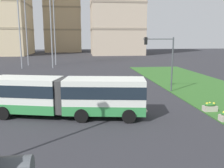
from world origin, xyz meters
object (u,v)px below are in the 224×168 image
object	(u,v)px
car_maroon_sedan	(49,97)
flower_planter_5	(210,107)
apartment_tower_westcentre	(63,10)
traffic_light_far_right	(163,55)
articulated_bus	(68,96)

from	to	relation	value
car_maroon_sedan	flower_planter_5	distance (m)	13.92
apartment_tower_westcentre	flower_planter_5	bearing A→B (deg)	-79.22
car_maroon_sedan	apartment_tower_westcentre	size ratio (longest dim) A/B	0.12
car_maroon_sedan	traffic_light_far_right	bearing A→B (deg)	18.39
car_maroon_sedan	apartment_tower_westcentre	distance (m)	92.33
traffic_light_far_right	articulated_bus	bearing A→B (deg)	-143.16
articulated_bus	car_maroon_sedan	size ratio (longest dim) A/B	2.69
flower_planter_5	apartment_tower_westcentre	world-z (taller)	apartment_tower_westcentre
traffic_light_far_right	car_maroon_sedan	bearing A→B (deg)	-161.61
car_maroon_sedan	traffic_light_far_right	world-z (taller)	traffic_light_far_right
articulated_bus	traffic_light_far_right	distance (m)	12.72
flower_planter_5	traffic_light_far_right	size ratio (longest dim) A/B	0.18
car_maroon_sedan	flower_planter_5	bearing A→B (deg)	-15.87
flower_planter_5	car_maroon_sedan	bearing A→B (deg)	164.13
articulated_bus	traffic_light_far_right	bearing A→B (deg)	36.84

